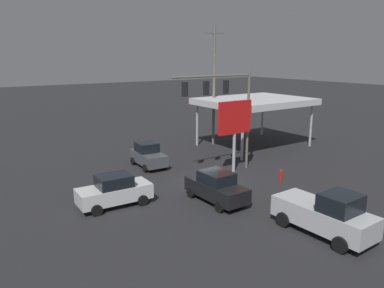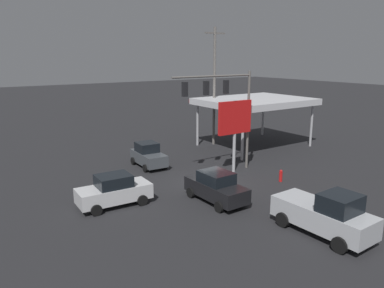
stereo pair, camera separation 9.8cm
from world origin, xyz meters
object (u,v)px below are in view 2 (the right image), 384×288
object	(u,v)px
utility_pole	(214,84)
price_sign	(235,120)
pickup_parked	(325,214)
fire_hydrant	(281,176)
hatchback_crossing	(148,155)
sedan_far	(216,187)
traffic_signal_assembly	(223,99)
sedan_waiting	(114,190)

from	to	relation	value
utility_pole	price_sign	bearing A→B (deg)	62.05
pickup_parked	price_sign	bearing A→B (deg)	162.09
price_sign	fire_hydrant	distance (m)	5.39
price_sign	utility_pole	bearing A→B (deg)	-117.95
hatchback_crossing	fire_hydrant	bearing A→B (deg)	38.12
utility_pole	sedan_far	bearing A→B (deg)	52.99
pickup_parked	fire_hydrant	xyz separation A→B (m)	(-4.42, -7.01, -0.67)
pickup_parked	traffic_signal_assembly	bearing A→B (deg)	167.09
price_sign	pickup_parked	world-z (taller)	price_sign
sedan_far	hatchback_crossing	bearing A→B (deg)	178.42
traffic_signal_assembly	sedan_waiting	size ratio (longest dim) A/B	1.73
utility_pole	hatchback_crossing	xyz separation A→B (m)	(9.28, 3.30, -5.15)
utility_pole	price_sign	world-z (taller)	utility_pole
price_sign	hatchback_crossing	xyz separation A→B (m)	(4.86, -5.04, -3.15)
hatchback_crossing	pickup_parked	bearing A→B (deg)	9.37
traffic_signal_assembly	price_sign	bearing A→B (deg)	164.35
pickup_parked	hatchback_crossing	xyz separation A→B (m)	(1.70, -15.78, -0.16)
utility_pole	pickup_parked	xyz separation A→B (m)	(7.58, 19.09, -4.99)
sedan_far	fire_hydrant	xyz separation A→B (m)	(-6.21, -0.35, -0.51)
hatchback_crossing	fire_hydrant	xyz separation A→B (m)	(-6.13, 8.78, -0.51)
pickup_parked	sedan_waiting	distance (m)	12.08
pickup_parked	utility_pole	bearing A→B (deg)	156.80
sedan_waiting	traffic_signal_assembly	bearing A→B (deg)	-169.30
traffic_signal_assembly	pickup_parked	distance (m)	12.16
pickup_parked	sedan_waiting	world-z (taller)	pickup_parked
hatchback_crossing	sedan_waiting	size ratio (longest dim) A/B	0.87
sedan_far	hatchback_crossing	distance (m)	9.13
traffic_signal_assembly	sedan_waiting	bearing A→B (deg)	8.22
price_sign	fire_hydrant	world-z (taller)	price_sign
utility_pole	sedan_far	xyz separation A→B (m)	(9.37, 12.43, -5.15)
pickup_parked	sedan_waiting	size ratio (longest dim) A/B	1.17
traffic_signal_assembly	pickup_parked	bearing A→B (deg)	78.64
sedan_waiting	price_sign	bearing A→B (deg)	-171.46
traffic_signal_assembly	utility_pole	distance (m)	9.70
traffic_signal_assembly	price_sign	size ratio (longest dim) A/B	1.39
sedan_far	hatchback_crossing	world-z (taller)	hatchback_crossing
sedan_waiting	hatchback_crossing	bearing A→B (deg)	-129.75
price_sign	pickup_parked	xyz separation A→B (m)	(3.16, 10.75, -2.99)
utility_pole	sedan_waiting	world-z (taller)	utility_pole
traffic_signal_assembly	hatchback_crossing	bearing A→B (deg)	-50.65
utility_pole	sedan_waiting	size ratio (longest dim) A/B	2.60
price_sign	sedan_far	world-z (taller)	price_sign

